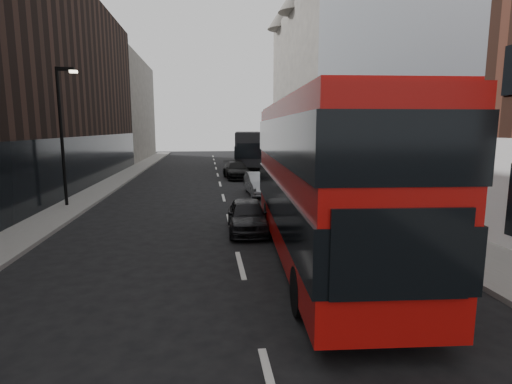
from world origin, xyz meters
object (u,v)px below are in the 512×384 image
object	(u,v)px
car_a	(247,215)
car_b	(260,184)
street_lamp	(63,127)
red_bus	(320,173)
grey_bus	(248,148)
car_c	(237,170)

from	to	relation	value
car_a	car_b	xyz separation A→B (m)	(1.69, 8.88, 0.04)
car_a	street_lamp	bearing A→B (deg)	147.90
red_bus	car_a	bearing A→B (deg)	120.99
street_lamp	grey_bus	size ratio (longest dim) A/B	0.59
street_lamp	car_c	size ratio (longest dim) A/B	1.48
street_lamp	car_b	bearing A→B (deg)	15.31
red_bus	street_lamp	bearing A→B (deg)	141.64
street_lamp	car_a	world-z (taller)	street_lamp
red_bus	car_a	world-z (taller)	red_bus
grey_bus	car_c	xyz separation A→B (m)	(-2.05, -10.50, -1.33)
grey_bus	car_c	bearing A→B (deg)	-95.78
car_a	car_c	bearing A→B (deg)	89.15
grey_bus	street_lamp	bearing A→B (deg)	-113.10
car_a	car_c	size ratio (longest dim) A/B	0.82
red_bus	car_c	distance (m)	21.08
grey_bus	car_a	size ratio (longest dim) A/B	3.06
red_bus	car_a	xyz separation A→B (m)	(-1.90, 3.67, -2.09)
street_lamp	car_a	xyz separation A→B (m)	(8.84, -6.00, -3.52)
street_lamp	car_c	distance (m)	15.30
car_b	car_c	world-z (taller)	car_b
car_c	grey_bus	bearing A→B (deg)	74.39
red_bus	car_b	bearing A→B (deg)	94.58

